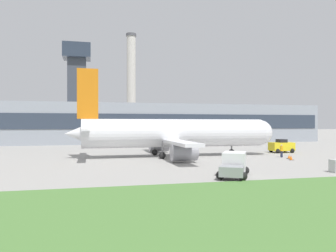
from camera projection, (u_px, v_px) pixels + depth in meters
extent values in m
plane|color=#999691|center=(179.00, 158.00, 42.63)|extent=(400.00, 400.00, 0.00)
cube|color=#8C939E|center=(138.00, 123.00, 78.38)|extent=(89.02, 13.81, 9.09)
cube|color=#2D3847|center=(143.00, 121.00, 71.62)|extent=(87.24, 0.16, 3.27)
cube|color=#383D47|center=(77.00, 101.00, 75.02)|extent=(4.08, 4.08, 19.36)
cube|color=#283342|center=(77.00, 52.00, 74.95)|extent=(6.11, 6.11, 3.26)
cylinder|color=beige|center=(131.00, 87.00, 112.32)|extent=(3.03, 3.03, 34.52)
cylinder|color=#4C4C51|center=(131.00, 35.00, 112.21)|extent=(3.49, 3.49, 0.91)
cylinder|color=silver|center=(176.00, 133.00, 44.37)|extent=(24.96, 3.77, 3.77)
sphere|color=silver|center=(260.00, 132.00, 47.31)|extent=(3.58, 3.58, 3.58)
cone|color=silver|center=(81.00, 134.00, 41.42)|extent=(4.15, 3.58, 3.58)
cube|color=orange|center=(88.00, 94.00, 41.58)|extent=(2.64, 0.24, 6.41)
cube|color=silver|center=(86.00, 130.00, 38.33)|extent=(0.95, 6.64, 0.20)
cube|color=silver|center=(86.00, 129.00, 44.78)|extent=(0.95, 6.64, 0.20)
cube|color=silver|center=(180.00, 143.00, 37.97)|extent=(2.12, 11.07, 0.36)
cube|color=silver|center=(158.00, 138.00, 50.19)|extent=(2.12, 11.07, 0.36)
cylinder|color=gray|center=(184.00, 153.00, 37.49)|extent=(2.98, 1.90, 1.90)
cylinder|color=gray|center=(159.00, 145.00, 50.83)|extent=(2.98, 1.90, 1.90)
cylinder|color=#59595B|center=(232.00, 146.00, 46.30)|extent=(0.20, 0.20, 1.81)
sphere|color=black|center=(232.00, 152.00, 46.30)|extent=(0.87, 0.87, 0.87)
cylinder|color=#59595B|center=(162.00, 148.00, 41.38)|extent=(0.20, 0.20, 1.81)
sphere|color=black|center=(162.00, 155.00, 41.38)|extent=(0.87, 0.87, 0.87)
cylinder|color=#59595B|center=(155.00, 146.00, 46.21)|extent=(0.20, 0.20, 1.81)
sphere|color=black|center=(155.00, 152.00, 46.21)|extent=(0.87, 0.87, 0.87)
cube|color=yellow|center=(282.00, 146.00, 50.50)|extent=(3.57, 1.96, 1.26)
cube|color=black|center=(282.00, 141.00, 50.50)|extent=(1.25, 1.37, 0.50)
sphere|color=black|center=(292.00, 151.00, 49.89)|extent=(0.70, 0.70, 0.70)
sphere|color=black|center=(285.00, 150.00, 51.69)|extent=(0.70, 0.70, 0.70)
sphere|color=black|center=(278.00, 151.00, 49.32)|extent=(0.70, 0.70, 0.70)
sphere|color=black|center=(271.00, 150.00, 51.11)|extent=(0.70, 0.70, 0.70)
cube|color=gray|center=(232.00, 171.00, 25.77)|extent=(2.45, 2.40, 0.78)
cube|color=silver|center=(234.00, 162.00, 28.21)|extent=(3.05, 3.45, 1.67)
sphere|color=black|center=(220.00, 175.00, 25.90)|extent=(0.70, 0.70, 0.70)
sphere|color=black|center=(243.00, 176.00, 25.40)|extent=(0.70, 0.70, 0.70)
sphere|color=black|center=(225.00, 170.00, 29.17)|extent=(0.70, 0.70, 0.70)
sphere|color=black|center=(245.00, 170.00, 28.67)|extent=(0.70, 0.70, 0.70)
cylinder|color=#23283D|center=(282.00, 154.00, 43.31)|extent=(0.43, 0.43, 0.83)
cylinder|color=#F2A514|center=(282.00, 149.00, 43.31)|extent=(0.54, 0.54, 0.66)
sphere|color=tan|center=(282.00, 145.00, 43.31)|extent=(0.22, 0.22, 0.22)
cube|color=black|center=(289.00, 158.00, 41.76)|extent=(0.56, 0.56, 0.03)
cone|color=orange|center=(289.00, 157.00, 41.76)|extent=(0.40, 0.40, 0.51)
cube|color=black|center=(291.00, 160.00, 40.11)|extent=(0.53, 0.53, 0.03)
cone|color=orange|center=(291.00, 158.00, 40.11)|extent=(0.38, 0.38, 0.59)
cube|color=#B2B7B2|center=(336.00, 166.00, 29.82)|extent=(0.92, 0.89, 1.17)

